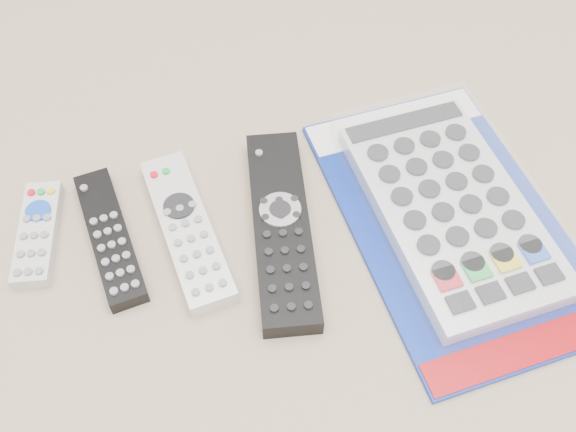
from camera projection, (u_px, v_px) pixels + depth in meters
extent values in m
plane|color=gray|center=(226.00, 216.00, 0.74)|extent=(5.00, 5.00, 0.00)
cube|color=#B5B5B8|center=(38.00, 233.00, 0.72)|extent=(0.06, 0.14, 0.02)
cylinder|color=#1844B7|center=(38.00, 211.00, 0.72)|extent=(0.03, 0.03, 0.00)
cube|color=black|center=(110.00, 236.00, 0.72)|extent=(0.06, 0.19, 0.02)
cube|color=silver|center=(187.00, 229.00, 0.72)|extent=(0.08, 0.21, 0.02)
cylinder|color=black|center=(179.00, 206.00, 0.72)|extent=(0.04, 0.04, 0.00)
cube|color=black|center=(281.00, 226.00, 0.72)|extent=(0.10, 0.27, 0.02)
cylinder|color=#B7B7BC|center=(280.00, 210.00, 0.72)|extent=(0.05, 0.05, 0.00)
cube|color=navy|center=(450.00, 220.00, 0.74)|extent=(0.25, 0.39, 0.01)
cube|color=silver|center=(394.00, 122.00, 0.82)|extent=(0.23, 0.07, 0.00)
cube|color=#980A10|center=(528.00, 347.00, 0.64)|extent=(0.23, 0.05, 0.00)
cube|color=silver|center=(451.00, 209.00, 0.73)|extent=(0.18, 0.30, 0.02)
cube|color=white|center=(452.00, 203.00, 0.72)|extent=(0.20, 0.32, 0.04)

